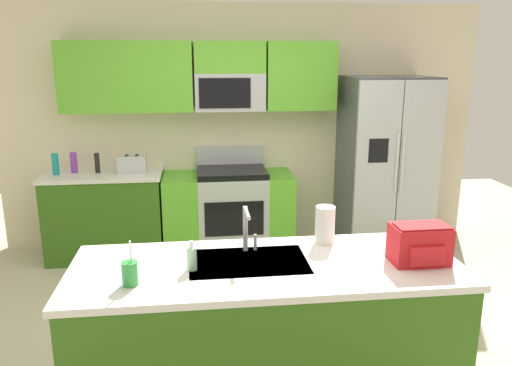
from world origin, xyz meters
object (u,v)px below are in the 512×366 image
bottle_purple (74,163)px  range_oven (229,211)px  pepper_mill (97,163)px  sink_faucet (247,226)px  bottle_teal (55,164)px  paper_towel_roll (325,225)px  soap_dispenser (192,258)px  backpack (420,243)px  drink_cup_green (130,273)px  refrigerator (385,164)px  toaster (132,164)px

bottle_purple → range_oven: bearing=-1.2°
pepper_mill → sink_faucet: 2.63m
bottle_teal → paper_towel_roll: (2.20, -2.16, 0.01)m
soap_dispenser → backpack: (1.30, -0.05, 0.05)m
range_oven → drink_cup_green: size_ratio=5.50×
bottle_teal → soap_dispenser: bottle_teal is taller
bottle_purple → sink_faucet: sink_faucet is taller
pepper_mill → soap_dispenser: size_ratio=1.18×
backpack → soap_dispenser: bearing=177.6°
paper_towel_roll → bottle_teal: bearing=135.5°
refrigerator → backpack: size_ratio=5.78×
pepper_mill → bottle_teal: 0.40m
refrigerator → bottle_teal: (-3.41, 0.03, 0.08)m
toaster → soap_dispenser: 2.53m
refrigerator → paper_towel_roll: refrigerator is taller
refrigerator → soap_dispenser: 3.19m
toaster → paper_towel_roll: bearing=-56.0°
drink_cup_green → toaster: bearing=96.4°
toaster → bottle_purple: (-0.59, 0.09, 0.01)m
toaster → drink_cup_green: bearing=-83.6°
bottle_purple → backpack: (2.49, -2.60, 0.01)m
drink_cup_green → soap_dispenser: drink_cup_green is taller
pepper_mill → paper_towel_roll: 2.84m
bottle_teal → refrigerator: bearing=-0.5°
toaster → sink_faucet: (0.94, -2.24, 0.08)m
toaster → drink_cup_green: (0.29, -2.61, -0.02)m
drink_cup_green → refrigerator: bearing=47.6°
bottle_teal → drink_cup_green: size_ratio=0.88×
toaster → bottle_teal: size_ratio=1.29×
toaster → sink_faucet: size_ratio=0.99×
toaster → pepper_mill: size_ratio=1.39×
drink_cup_green → backpack: drink_cup_green is taller
refrigerator → sink_faucet: (-1.72, -2.22, 0.14)m
pepper_mill → drink_cup_green: 2.74m
pepper_mill → bottle_purple: bearing=171.5°
soap_dispenser → backpack: 1.30m
sink_faucet → soap_dispenser: sink_faucet is taller
bottle_purple → drink_cup_green: size_ratio=0.84×
toaster → pepper_mill: (-0.35, 0.05, 0.01)m
drink_cup_green → pepper_mill: bearing=103.6°
drink_cup_green → backpack: 1.62m
bottle_purple → backpack: size_ratio=0.65×
bottle_teal → range_oven: bearing=1.3°
drink_cup_green → paper_towel_roll: (1.15, 0.47, 0.05)m
range_oven → refrigerator: size_ratio=0.74×
pepper_mill → bottle_purple: (-0.24, 0.04, 0.00)m
range_oven → soap_dispenser: (-0.37, -2.51, 0.53)m
bottle_teal → paper_towel_roll: 3.08m
sink_faucet → paper_towel_roll: sink_faucet is taller
toaster → bottle_purple: size_ratio=1.34×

